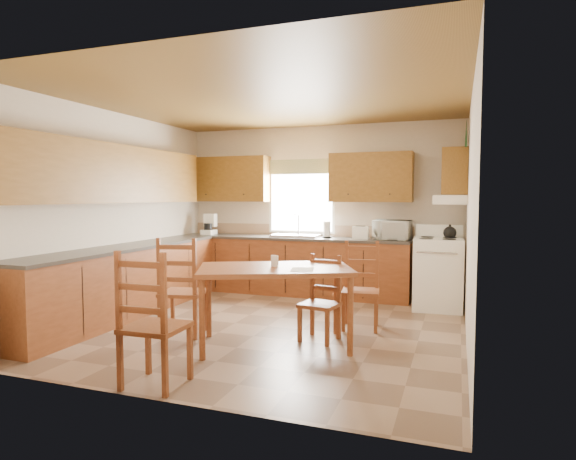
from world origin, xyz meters
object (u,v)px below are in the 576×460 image
(chair_near_left, at_px, (183,286))
(chair_far_right, at_px, (361,286))
(microwave, at_px, (392,230))
(dining_table, at_px, (275,306))
(stove, at_px, (437,274))
(chair_near_right, at_px, (155,318))
(chair_far_left, at_px, (320,299))

(chair_near_left, relative_size, chair_far_right, 1.08)
(microwave, height_order, dining_table, microwave)
(stove, bearing_deg, chair_near_left, -142.75)
(microwave, relative_size, chair_near_right, 0.44)
(stove, relative_size, dining_table, 0.62)
(chair_near_right, bearing_deg, microwave, -111.55)
(dining_table, relative_size, chair_far_left, 1.70)
(stove, xyz_separation_m, chair_near_left, (-2.66, -2.28, 0.07))
(chair_far_right, bearing_deg, chair_near_left, -161.25)
(stove, bearing_deg, dining_table, -126.76)
(chair_far_right, bearing_deg, stove, 51.31)
(chair_near_right, relative_size, chair_far_left, 1.23)
(microwave, height_order, chair_far_right, microwave)
(dining_table, distance_m, chair_far_left, 0.52)
(chair_near_left, height_order, chair_near_right, chair_near_right)
(stove, xyz_separation_m, chair_near_right, (-2.08, -3.63, 0.08))
(microwave, relative_size, dining_table, 0.31)
(dining_table, distance_m, chair_far_right, 1.20)
(microwave, bearing_deg, chair_near_left, -123.28)
(chair_near_right, height_order, chair_far_right, chair_near_right)
(chair_near_left, height_order, chair_far_right, chair_near_left)
(microwave, height_order, chair_far_left, microwave)
(chair_far_left, bearing_deg, stove, 69.62)
(stove, distance_m, microwave, 0.94)
(microwave, relative_size, chair_far_right, 0.48)
(microwave, distance_m, chair_far_right, 1.76)
(chair_far_right, bearing_deg, chair_near_right, -126.84)
(dining_table, height_order, chair_far_left, chair_far_left)
(chair_near_left, distance_m, chair_near_right, 1.47)
(chair_far_left, distance_m, chair_far_right, 0.71)
(stove, bearing_deg, microwave, 151.85)
(chair_near_left, bearing_deg, chair_far_right, -165.35)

